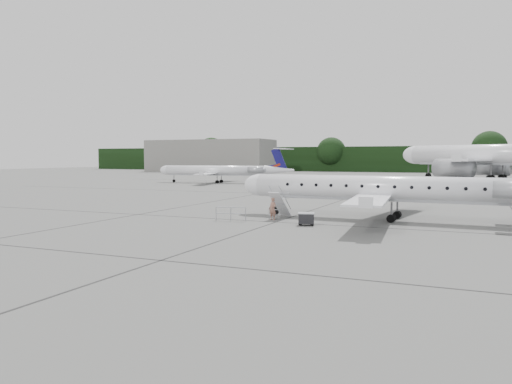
% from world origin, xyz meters
% --- Properties ---
extents(ground, '(320.00, 320.00, 0.00)m').
position_xyz_m(ground, '(0.00, 0.00, 0.00)').
color(ground, '#5D5D5B').
rests_on(ground, ground).
extents(treeline, '(260.00, 4.00, 8.00)m').
position_xyz_m(treeline, '(0.00, 130.00, 4.00)').
color(treeline, black).
rests_on(treeline, ground).
extents(terminal_building, '(40.00, 14.00, 10.00)m').
position_xyz_m(terminal_building, '(-70.00, 110.00, 5.00)').
color(terminal_building, slate).
rests_on(terminal_building, ground).
extents(main_regional_jet, '(25.87, 19.09, 6.46)m').
position_xyz_m(main_regional_jet, '(0.03, 7.93, 3.23)').
color(main_regional_jet, white).
rests_on(main_regional_jet, ground).
extents(airstair, '(0.94, 2.45, 2.03)m').
position_xyz_m(airstair, '(-7.27, 6.04, 1.01)').
color(airstair, white).
rests_on(airstair, ground).
extents(passenger, '(0.69, 0.55, 1.64)m').
position_xyz_m(passenger, '(-7.32, 4.68, 0.82)').
color(passenger, '#8D5D4D').
rests_on(passenger, ground).
extents(safety_railing, '(2.17, 0.53, 1.00)m').
position_xyz_m(safety_railing, '(-9.89, 2.93, 0.50)').
color(safety_railing, '#92949A').
rests_on(safety_railing, ground).
extents(baggage_cart, '(1.24, 1.10, 0.90)m').
position_xyz_m(baggage_cart, '(-4.20, 2.95, 0.45)').
color(baggage_cart, black).
rests_on(baggage_cart, ground).
extents(bg_narrowbody, '(47.84, 42.78, 14.14)m').
position_xyz_m(bg_narrowbody, '(8.79, 77.68, 7.07)').
color(bg_narrowbody, white).
rests_on(bg_narrowbody, ground).
extents(bg_regional_left, '(25.81, 20.16, 6.21)m').
position_xyz_m(bg_regional_left, '(-36.11, 49.68, 3.10)').
color(bg_regional_left, white).
rests_on(bg_regional_left, ground).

